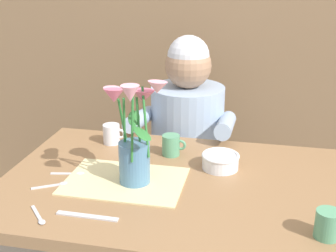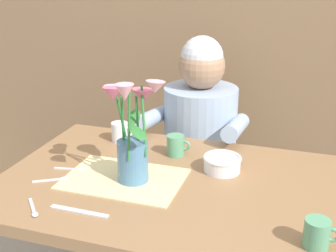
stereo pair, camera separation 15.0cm
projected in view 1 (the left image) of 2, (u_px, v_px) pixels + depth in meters
wood_panel_backdrop at (216, 0)px, 2.30m from camera, size 4.00×0.10×2.50m
dining_table at (176, 207)px, 1.55m from camera, size 1.20×0.80×0.74m
seated_person at (187, 155)px, 2.15m from camera, size 0.45×0.47×1.14m
striped_placemat at (125, 181)px, 1.51m from camera, size 0.40×0.28×0.00m
flower_vase at (134, 138)px, 1.45m from camera, size 0.24×0.24×0.37m
ceramic_bowl at (220, 161)px, 1.60m from camera, size 0.14×0.14×0.06m
dinner_knife at (87, 216)px, 1.31m from camera, size 0.19×0.02×0.00m
coffee_cup at (112, 134)px, 1.82m from camera, size 0.09×0.07×0.08m
ceramic_mug at (328, 224)px, 1.20m from camera, size 0.09×0.07×0.08m
tea_cup at (171, 145)px, 1.71m from camera, size 0.09×0.07×0.08m
spoon_0 at (39, 218)px, 1.30m from camera, size 0.09×0.10×0.01m
spoon_1 at (55, 185)px, 1.49m from camera, size 0.11×0.07×0.01m
spoon_2 at (73, 173)px, 1.56m from camera, size 0.12×0.04×0.01m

